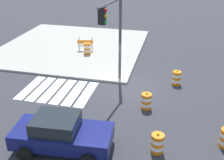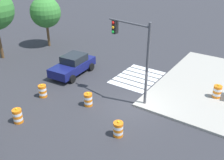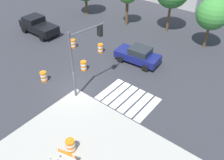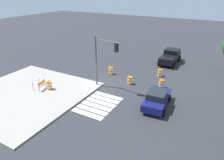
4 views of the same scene
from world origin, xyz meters
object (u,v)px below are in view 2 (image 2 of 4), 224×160
sports_car (73,65)px  traffic_light_pole (133,47)px  traffic_barrel_near_corner (118,129)px  traffic_barrel_median_near (88,100)px  street_tree_streetside_mid (45,12)px  traffic_barrel_median_far (18,116)px  traffic_barrel_crosswalk_end (43,91)px  traffic_barrel_on_sidewalk (217,92)px

sports_car → traffic_light_pole: (-0.88, -6.19, 3.10)m
traffic_barrel_near_corner → traffic_barrel_median_near: size_ratio=1.00×
street_tree_streetside_mid → traffic_barrel_near_corner: bearing=-120.5°
traffic_barrel_median_near → traffic_barrel_median_far: size_ratio=1.00×
traffic_barrel_near_corner → traffic_barrel_median_far: size_ratio=1.00×
traffic_light_pole → street_tree_streetside_mid: bearing=70.2°
traffic_barrel_median_near → traffic_barrel_median_far: (-3.85, 2.35, 0.00)m
traffic_barrel_crosswalk_end → street_tree_streetside_mid: 11.66m
traffic_barrel_on_sidewalk → street_tree_streetside_mid: (1.43, 18.22, 3.06)m
traffic_barrel_crosswalk_end → traffic_light_pole: traffic_light_pole is taller
traffic_barrel_near_corner → street_tree_streetside_mid: 17.29m
sports_car → street_tree_streetside_mid: bearing=61.1°
traffic_barrel_median_far → traffic_barrel_on_sidewalk: traffic_barrel_on_sidewalk is taller
traffic_light_pole → street_tree_streetside_mid: 14.10m
traffic_barrel_near_corner → traffic_light_pole: bearing=19.5°
traffic_barrel_near_corner → traffic_barrel_median_near: bearing=65.7°
traffic_barrel_crosswalk_end → sports_car: bearing=10.5°
traffic_barrel_median_far → sports_car: bearing=14.5°
traffic_barrel_near_corner → traffic_barrel_median_far: bearing=112.1°
traffic_barrel_near_corner → traffic_light_pole: size_ratio=0.19×
street_tree_streetside_mid → traffic_barrel_on_sidewalk: bearing=-94.5°
traffic_barrel_median_near → traffic_barrel_on_sidewalk: traffic_barrel_on_sidewalk is taller
traffic_barrel_median_far → traffic_light_pole: bearing=-35.2°
sports_car → traffic_light_pole: traffic_light_pole is taller
traffic_barrel_on_sidewalk → traffic_barrel_crosswalk_end: bearing=122.4°
traffic_barrel_crosswalk_end → traffic_light_pole: size_ratio=0.19×
traffic_barrel_near_corner → street_tree_streetside_mid: street_tree_streetside_mid is taller
traffic_barrel_crosswalk_end → traffic_barrel_median_far: 3.13m
traffic_barrel_median_near → traffic_light_pole: 4.62m
traffic_barrel_on_sidewalk → street_tree_streetside_mid: size_ratio=0.19×
sports_car → traffic_barrel_near_corner: sports_car is taller
sports_car → traffic_light_pole: 6.98m
traffic_barrel_crosswalk_end → traffic_barrel_median_near: 3.54m
traffic_barrel_crosswalk_end → street_tree_streetside_mid: (8.01, 7.83, 3.21)m
traffic_barrel_median_far → traffic_light_pole: 8.31m
traffic_barrel_crosswalk_end → traffic_barrel_on_sidewalk: (6.58, -10.38, 0.15)m
sports_car → street_tree_streetside_mid: 8.56m
traffic_barrel_on_sidewalk → traffic_barrel_near_corner: bearing=153.5°
traffic_barrel_median_near → traffic_barrel_median_far: 4.51m
traffic_barrel_median_far → traffic_light_pole: (6.17, -4.36, 3.46)m
traffic_barrel_on_sidewalk → street_tree_streetside_mid: street_tree_streetside_mid is taller
traffic_barrel_crosswalk_end → traffic_barrel_median_far: (-2.94, -1.07, 0.00)m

